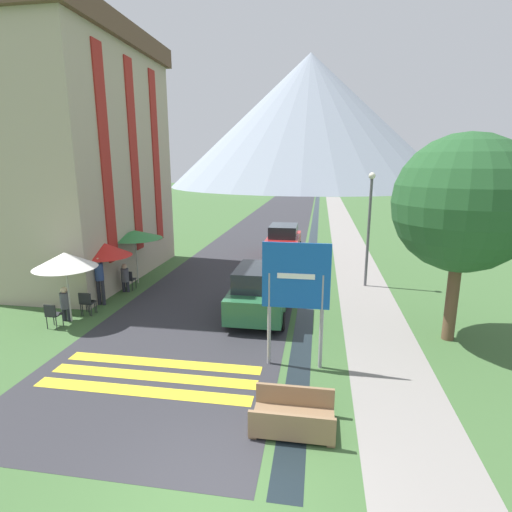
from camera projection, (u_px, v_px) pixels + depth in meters
The scene contains 23 objects.
ground_plane at pixel (294, 248), 25.82m from camera, with size 160.00×160.00×0.00m, color #3D6033.
road at pixel (273, 224), 35.82m from camera, with size 6.40×60.00×0.01m.
footpath at pixel (342, 225), 34.88m from camera, with size 2.20×60.00×0.01m.
drainage_channel at pixel (315, 225), 35.25m from camera, with size 0.60×60.00×0.00m.
crosswalk_marking at pixel (153, 376), 10.26m from camera, with size 5.44×1.84×0.01m.
mountain_distant at pixel (309, 121), 91.78m from camera, with size 63.92×63.92×29.23m.
hotel_building at pixel (79, 148), 18.20m from camera, with size 5.78×9.47×11.16m.
road_sign at pixel (296, 287), 10.30m from camera, with size 1.76×0.11×3.40m.
footbridge at pixel (293, 418), 8.23m from camera, with size 1.70×1.10×0.65m.
parked_car_near at pixel (260, 291), 14.18m from camera, with size 1.98×3.99×1.82m.
parked_car_far at pixel (284, 240), 23.56m from camera, with size 1.94×4.02×1.82m.
cafe_chair_near_left at pixel (86, 301), 14.31m from camera, with size 0.40×0.40×0.85m.
cafe_chair_nearest at pixel (52, 314), 13.13m from camera, with size 0.40×0.40×0.85m.
cafe_chair_near_right at pixel (88, 302), 14.27m from camera, with size 0.40×0.40×0.85m.
cafe_chair_far_right at pixel (129, 278), 17.12m from camera, with size 0.40×0.40×0.85m.
cafe_umbrella_front_white at pixel (65, 260), 13.36m from camera, with size 2.08×2.08×2.44m.
cafe_umbrella_middle_red at pixel (104, 249), 15.79m from camera, with size 2.15×2.15×2.28m.
cafe_umbrella_rear_green at pixel (135, 234), 17.75m from camera, with size 2.41×2.41×2.43m.
person_seated_near at pixel (65, 302), 13.73m from camera, with size 0.32×0.32×1.23m.
person_standing_terrace at pixel (100, 278), 15.20m from camera, with size 0.32×0.32×1.87m.
person_seated_far at pixel (125, 276), 16.83m from camera, with size 0.32×0.32×1.23m.
streetlamp at pixel (369, 220), 17.15m from camera, with size 0.28×0.28×4.96m.
tree_by_path at pixel (463, 204), 11.49m from camera, with size 4.00×4.00×6.22m.
Camera 1 is at (1.59, -5.33, 5.36)m, focal length 28.00 mm.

